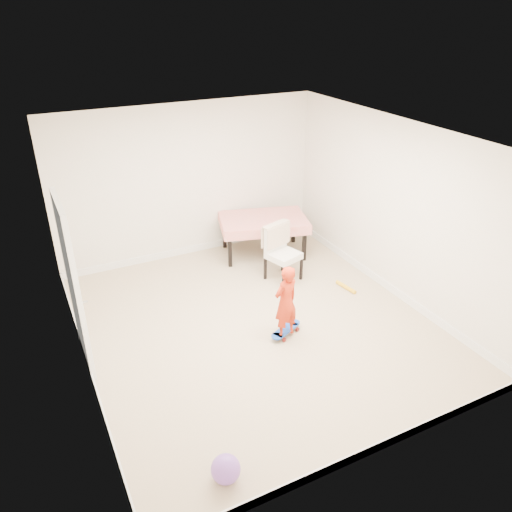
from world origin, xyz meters
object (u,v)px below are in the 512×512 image
dining_table (263,236)px  child (286,304)px  skateboard (286,331)px  balloon (226,469)px  dining_chair (284,254)px

dining_table → child: 2.47m
skateboard → child: (-0.04, -0.05, 0.47)m
skateboard → balloon: 2.39m
dining_chair → child: child is taller
dining_chair → child: bearing=-135.6°
dining_chair → child: 1.54m
dining_table → child: child is taller
child → dining_table: bearing=-125.2°
skateboard → dining_table: bearing=45.5°
dining_chair → balloon: dining_chair is taller
balloon → skateboard: bearing=46.8°
dining_chair → skateboard: dining_chair is taller
dining_table → skateboard: size_ratio=2.65×
dining_chair → skateboard: bearing=-135.0°
dining_table → skateboard: (-0.83, -2.26, -0.30)m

